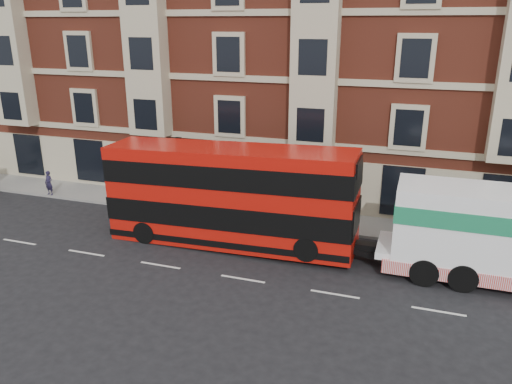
# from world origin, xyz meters

# --- Properties ---
(ground) EXTENTS (120.00, 120.00, 0.00)m
(ground) POSITION_xyz_m (0.00, 0.00, 0.00)
(ground) COLOR black
(ground) RESTS_ON ground
(sidewalk) EXTENTS (90.00, 3.00, 0.15)m
(sidewalk) POSITION_xyz_m (0.00, 7.50, 0.07)
(sidewalk) COLOR slate
(sidewalk) RESTS_ON ground
(victorian_terrace) EXTENTS (45.00, 12.00, 20.40)m
(victorian_terrace) POSITION_xyz_m (0.50, 15.00, 10.07)
(victorian_terrace) COLOR brown
(victorian_terrace) RESTS_ON ground
(lamp_post_west) EXTENTS (0.35, 0.15, 4.35)m
(lamp_post_west) POSITION_xyz_m (-6.00, 6.20, 2.68)
(lamp_post_west) COLOR black
(lamp_post_west) RESTS_ON sidewalk
(double_decker_bus) EXTENTS (12.19, 2.80, 4.94)m
(double_decker_bus) POSITION_xyz_m (-1.81, 3.20, 2.61)
(double_decker_bus) COLOR red
(double_decker_bus) RESTS_ON ground
(tow_truck) EXTENTS (9.76, 2.89, 4.07)m
(tow_truck) POSITION_xyz_m (10.26, 3.20, 2.16)
(tow_truck) COLOR white
(tow_truck) RESTS_ON ground
(pedestrian) EXTENTS (0.59, 0.42, 1.55)m
(pedestrian) POSITION_xyz_m (-15.22, 6.15, 0.93)
(pedestrian) COLOR #201B36
(pedestrian) RESTS_ON sidewalk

